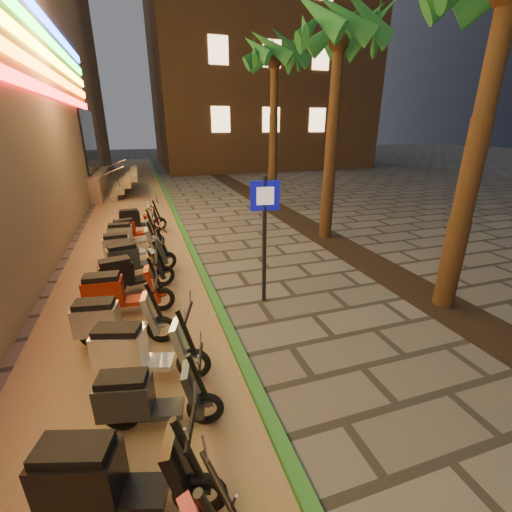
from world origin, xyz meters
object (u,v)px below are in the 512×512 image
object	(u,v)px
scooter_3	(109,477)
scooter_4	(145,398)
pedestrian_sign	(265,224)
scooter_11	(129,235)
scooter_8	(129,273)
scooter_12	(131,229)
scooter_13	(137,220)
scooter_6	(113,320)
scooter_7	(118,292)
scooter_9	(134,258)
scooter_10	(127,246)
scooter_5	(138,350)

from	to	relation	value
scooter_3	scooter_4	world-z (taller)	scooter_3
pedestrian_sign	scooter_11	xyz separation A→B (m)	(-2.74, 4.25, -1.22)
scooter_4	scooter_8	size ratio (longest dim) A/B	0.92
pedestrian_sign	scooter_12	bearing A→B (deg)	124.46
scooter_11	scooter_13	world-z (taller)	scooter_11
pedestrian_sign	scooter_13	distance (m)	6.71
scooter_6	scooter_11	size ratio (longest dim) A/B	1.02
scooter_7	scooter_8	world-z (taller)	scooter_7
scooter_3	scooter_11	bearing A→B (deg)	106.59
scooter_4	scooter_9	world-z (taller)	scooter_9
scooter_9	scooter_12	xyz separation A→B (m)	(-0.10, 2.88, -0.06)
scooter_3	scooter_11	size ratio (longest dim) A/B	1.06
scooter_10	scooter_13	xyz separation A→B (m)	(0.28, 2.93, -0.01)
scooter_13	pedestrian_sign	bearing A→B (deg)	-73.57
scooter_5	scooter_13	distance (m)	7.83
pedestrian_sign	scooter_7	world-z (taller)	pedestrian_sign
scooter_5	scooter_7	world-z (taller)	scooter_7
scooter_7	scooter_13	size ratio (longest dim) A/B	1.06
pedestrian_sign	scooter_11	size ratio (longest dim) A/B	1.66
scooter_11	scooter_3	bearing A→B (deg)	-87.42
scooter_7	scooter_12	world-z (taller)	scooter_7
scooter_3	scooter_10	world-z (taller)	scooter_3
scooter_9	scooter_7	bearing A→B (deg)	-111.88
scooter_6	scooter_10	bearing A→B (deg)	97.53
pedestrian_sign	scooter_5	size ratio (longest dim) A/B	1.61
scooter_4	scooter_9	distance (m)	4.84
scooter_11	scooter_10	bearing A→B (deg)	-89.47
scooter_3	scooter_12	world-z (taller)	scooter_3
scooter_13	scooter_5	bearing A→B (deg)	-96.12
scooter_7	scooter_10	bearing A→B (deg)	92.67
scooter_5	scooter_7	bearing A→B (deg)	117.05
scooter_9	scooter_11	distance (m)	2.10
scooter_3	scooter_12	bearing A→B (deg)	106.30
scooter_9	scooter_11	xyz separation A→B (m)	(-0.15, 2.09, -0.02)
scooter_11	scooter_12	xyz separation A→B (m)	(0.05, 0.79, -0.04)
scooter_10	scooter_13	bearing A→B (deg)	81.88
pedestrian_sign	scooter_12	distance (m)	5.85
scooter_8	scooter_11	bearing A→B (deg)	77.26
scooter_6	scooter_7	size ratio (longest dim) A/B	0.97
scooter_3	scooter_8	size ratio (longest dim) A/B	1.04
pedestrian_sign	scooter_4	bearing A→B (deg)	-126.35
scooter_6	scooter_8	size ratio (longest dim) A/B	1.00
scooter_6	scooter_9	distance (m)	2.92
scooter_6	scooter_10	size ratio (longest dim) A/B	1.02
scooter_8	scooter_12	bearing A→B (deg)	76.39
scooter_5	scooter_12	bearing A→B (deg)	108.63
scooter_5	scooter_6	size ratio (longest dim) A/B	1.01
scooter_5	scooter_10	bearing A→B (deg)	110.24
scooter_9	scooter_5	bearing A→B (deg)	-102.10
pedestrian_sign	scooter_10	size ratio (longest dim) A/B	1.65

